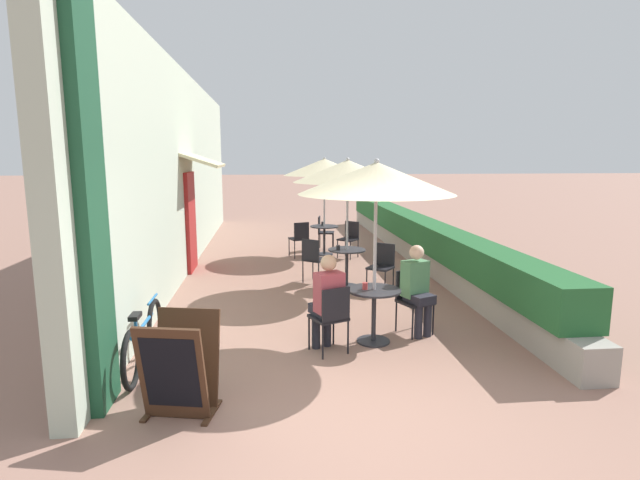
% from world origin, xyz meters
% --- Properties ---
extents(ground_plane, '(120.00, 120.00, 0.00)m').
position_xyz_m(ground_plane, '(0.00, 0.00, 0.00)').
color(ground_plane, '#936B5B').
extents(cafe_facade_wall, '(0.98, 14.59, 4.20)m').
position_xyz_m(cafe_facade_wall, '(-2.54, 7.16, 2.09)').
color(cafe_facade_wall, '#B2C1AD').
rests_on(cafe_facade_wall, ground_plane).
extents(planter_hedge, '(0.60, 13.59, 1.01)m').
position_xyz_m(planter_hedge, '(2.75, 7.20, 0.54)').
color(planter_hedge, gray).
rests_on(planter_hedge, ground_plane).
extents(patio_table_near, '(0.70, 0.70, 0.72)m').
position_xyz_m(patio_table_near, '(0.63, 1.98, 0.50)').
color(patio_table_near, '#28282D').
rests_on(patio_table_near, ground_plane).
extents(patio_umbrella_near, '(2.00, 2.00, 2.42)m').
position_xyz_m(patio_umbrella_near, '(0.63, 1.98, 2.17)').
color(patio_umbrella_near, '#B7B7BC').
rests_on(patio_umbrella_near, ground_plane).
extents(cafe_chair_near_left, '(0.52, 0.52, 0.87)m').
position_xyz_m(cafe_chair_near_left, '(1.24, 2.32, 0.52)').
color(cafe_chair_near_left, black).
rests_on(cafe_chair_near_left, ground_plane).
extents(seated_patron_near_left, '(0.45, 0.49, 1.25)m').
position_xyz_m(seated_patron_near_left, '(1.28, 2.22, 0.69)').
color(seated_patron_near_left, '#23232D').
rests_on(seated_patron_near_left, ground_plane).
extents(cafe_chair_near_right, '(0.52, 0.52, 0.87)m').
position_xyz_m(cafe_chair_near_right, '(0.02, 1.64, 0.52)').
color(cafe_chair_near_right, black).
rests_on(cafe_chair_near_right, ground_plane).
extents(seated_patron_near_right, '(0.45, 0.49, 1.25)m').
position_xyz_m(seated_patron_near_right, '(-0.02, 1.75, 0.69)').
color(seated_patron_near_right, '#23232D').
rests_on(seated_patron_near_right, ground_plane).
extents(coffee_cup_near, '(0.07, 0.07, 0.09)m').
position_xyz_m(coffee_cup_near, '(0.51, 2.00, 0.77)').
color(coffee_cup_near, '#B73D3D').
rests_on(coffee_cup_near, patio_table_near).
extents(patio_table_mid, '(0.70, 0.70, 0.72)m').
position_xyz_m(patio_table_mid, '(0.71, 4.81, 0.50)').
color(patio_table_mid, '#28282D').
rests_on(patio_table_mid, ground_plane).
extents(patio_umbrella_mid, '(2.00, 2.00, 2.42)m').
position_xyz_m(patio_umbrella_mid, '(0.71, 4.81, 2.17)').
color(patio_umbrella_mid, '#B7B7BC').
rests_on(patio_umbrella_mid, ground_plane).
extents(cafe_chair_mid_left, '(0.56, 0.56, 0.87)m').
position_xyz_m(cafe_chair_mid_left, '(0.12, 5.17, 0.52)').
color(cafe_chair_mid_left, black).
rests_on(cafe_chair_mid_left, ground_plane).
extents(cafe_chair_mid_right, '(0.56, 0.56, 0.87)m').
position_xyz_m(cafe_chair_mid_right, '(1.30, 4.45, 0.52)').
color(cafe_chair_mid_right, black).
rests_on(cafe_chair_mid_right, ground_plane).
extents(coffee_cup_mid, '(0.07, 0.07, 0.09)m').
position_xyz_m(coffee_cup_mid, '(0.54, 4.76, 0.77)').
color(coffee_cup_mid, '#232328').
rests_on(coffee_cup_mid, patio_table_mid).
extents(patio_table_far, '(0.70, 0.70, 0.72)m').
position_xyz_m(patio_table_far, '(0.63, 7.92, 0.50)').
color(patio_table_far, '#28282D').
rests_on(patio_table_far, ground_plane).
extents(patio_umbrella_far, '(2.00, 2.00, 2.42)m').
position_xyz_m(patio_umbrella_far, '(0.63, 7.92, 2.17)').
color(patio_umbrella_far, '#B7B7BC').
rests_on(patio_umbrella_far, ground_plane).
extents(cafe_chair_far_left, '(0.56, 0.56, 0.87)m').
position_xyz_m(cafe_chair_far_left, '(1.21, 7.53, 0.52)').
color(cafe_chair_far_left, black).
rests_on(cafe_chair_far_left, ground_plane).
extents(cafe_chair_far_right, '(0.47, 0.47, 0.87)m').
position_xyz_m(cafe_chair_far_right, '(0.69, 8.62, 0.52)').
color(cafe_chair_far_right, black).
rests_on(cafe_chair_far_right, ground_plane).
extents(cafe_chair_far_back, '(0.51, 0.51, 0.87)m').
position_xyz_m(cafe_chair_far_back, '(0.01, 7.62, 0.52)').
color(cafe_chair_far_back, black).
rests_on(cafe_chair_far_back, ground_plane).
extents(coffee_cup_far, '(0.07, 0.07, 0.09)m').
position_xyz_m(coffee_cup_far, '(0.61, 8.05, 0.77)').
color(coffee_cup_far, '#232328').
rests_on(coffee_cup_far, patio_table_far).
extents(bicycle_leaning, '(0.10, 1.77, 0.74)m').
position_xyz_m(bicycle_leaning, '(-2.20, 1.48, 0.34)').
color(bicycle_leaning, black).
rests_on(bicycle_leaning, ground_plane).
extents(menu_board, '(0.75, 0.75, 0.96)m').
position_xyz_m(menu_board, '(-1.59, 0.36, 0.47)').
color(menu_board, '#422819').
rests_on(menu_board, ground_plane).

